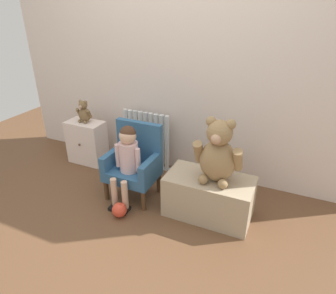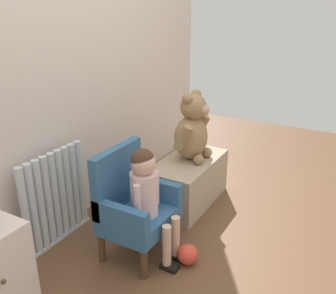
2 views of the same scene
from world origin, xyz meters
TOP-DOWN VIEW (x-y plane):
  - ground_plane at (0.00, 0.00)m, footprint 6.00×6.00m
  - back_wall at (0.00, 1.13)m, footprint 3.80×0.05m
  - radiator at (-0.29, 1.00)m, footprint 0.56×0.05m
  - small_dresser at (-0.96, 0.82)m, footprint 0.42×0.26m
  - child_armchair at (-0.14, 0.49)m, footprint 0.46×0.38m
  - child_figure at (-0.14, 0.37)m, footprint 0.25×0.35m
  - low_bench at (0.60, 0.46)m, footprint 0.73×0.39m
  - large_teddy_bear at (0.65, 0.46)m, footprint 0.39×0.28m
  - small_teddy_bear at (-0.95, 0.83)m, footprint 0.18×0.13m
  - toy_ball at (-0.09, 0.12)m, footprint 0.13×0.13m

SIDE VIEW (x-z plane):
  - ground_plane at x=0.00m, z-range 0.00..0.00m
  - toy_ball at x=-0.09m, z-range 0.00..0.13m
  - low_bench at x=0.60m, z-range 0.00..0.37m
  - small_dresser at x=-0.96m, z-range 0.00..0.49m
  - radiator at x=-0.29m, z-range 0.00..0.64m
  - child_armchair at x=-0.14m, z-range -0.01..0.69m
  - child_figure at x=-0.14m, z-range 0.11..0.85m
  - small_teddy_bear at x=-0.95m, z-range 0.47..0.72m
  - large_teddy_bear at x=0.65m, z-range 0.34..0.88m
  - back_wall at x=0.00m, z-range 0.00..2.40m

